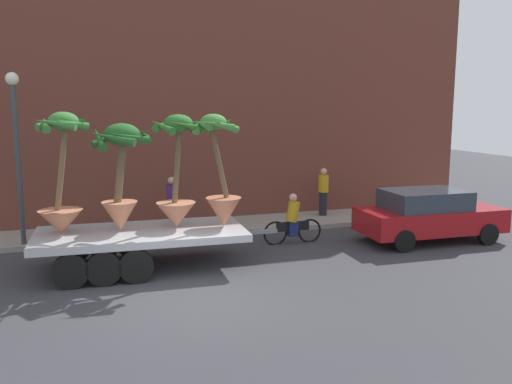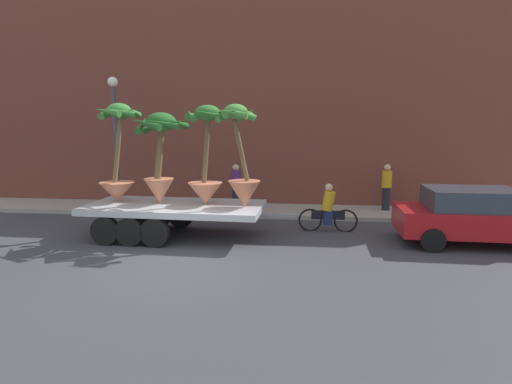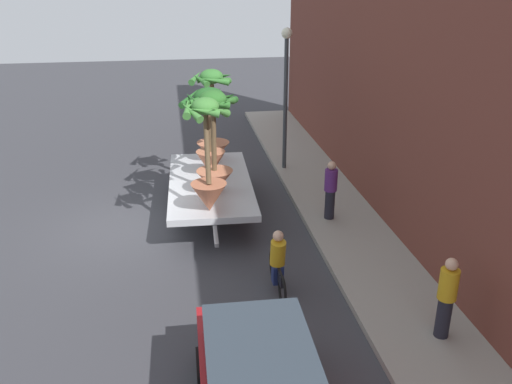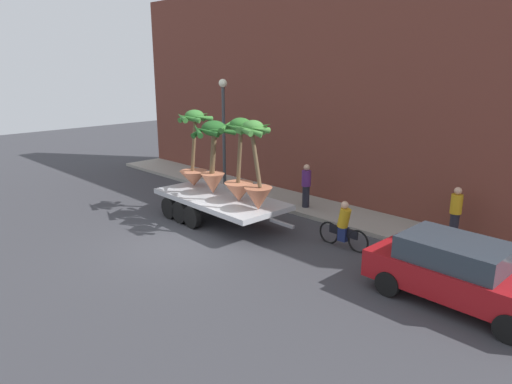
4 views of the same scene
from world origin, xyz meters
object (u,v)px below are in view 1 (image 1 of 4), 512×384
(potted_palm_middle, at_px, (121,173))
(street_lamp, at_px, (16,136))
(pedestrian_near_gate, at_px, (323,191))
(pedestrian_far_left, at_px, (172,203))
(potted_palm_rear, at_px, (62,183))
(cyclist, at_px, (293,221))
(potted_palm_extra, at_px, (177,180))
(potted_palm_front, at_px, (220,178))
(parked_car, at_px, (429,215))
(flatbed_trailer, at_px, (132,240))

(potted_palm_middle, distance_m, street_lamp, 3.90)
(pedestrian_near_gate, distance_m, pedestrian_far_left, 5.57)
(potted_palm_rear, bearing_deg, cyclist, 7.95)
(potted_palm_extra, bearing_deg, pedestrian_near_gate, 33.39)
(potted_palm_middle, xyz_separation_m, cyclist, (4.98, 1.07, -1.78))
(potted_palm_front, bearing_deg, parked_car, 2.51)
(parked_car, distance_m, pedestrian_near_gate, 4.21)
(flatbed_trailer, distance_m, pedestrian_near_gate, 8.10)
(pedestrian_near_gate, height_order, street_lamp, street_lamp)
(pedestrian_near_gate, relative_size, street_lamp, 0.35)
(potted_palm_front, xyz_separation_m, cyclist, (2.54, 1.32, -1.59))
(potted_palm_front, distance_m, pedestrian_far_left, 3.73)
(potted_palm_extra, height_order, parked_car, potted_palm_extra)
(flatbed_trailer, xyz_separation_m, cyclist, (4.79, 1.14, -0.09))
(cyclist, xyz_separation_m, pedestrian_far_left, (-3.25, 2.14, 0.37))
(cyclist, relative_size, pedestrian_far_left, 1.08)
(potted_palm_rear, relative_size, potted_palm_middle, 1.10)
(flatbed_trailer, relative_size, pedestrian_near_gate, 3.63)
(parked_car, bearing_deg, pedestrian_far_left, 156.35)
(potted_palm_extra, height_order, pedestrian_near_gate, potted_palm_extra)
(flatbed_trailer, distance_m, street_lamp, 4.71)
(flatbed_trailer, distance_m, cyclist, 4.92)
(potted_palm_rear, height_order, cyclist, potted_palm_rear)
(potted_palm_extra, relative_size, street_lamp, 0.60)
(potted_palm_rear, relative_size, potted_palm_front, 1.02)
(flatbed_trailer, xyz_separation_m, potted_palm_rear, (-1.57, 0.25, 1.49))
(potted_palm_middle, bearing_deg, pedestrian_far_left, 61.73)
(street_lamp, bearing_deg, potted_palm_rear, -64.65)
(cyclist, xyz_separation_m, pedestrian_near_gate, (2.28, 2.81, 0.37))
(potted_palm_extra, bearing_deg, potted_palm_rear, 176.21)
(potted_palm_rear, xyz_separation_m, cyclist, (6.36, 0.89, -1.58))
(potted_palm_rear, bearing_deg, street_lamp, 115.35)
(flatbed_trailer, bearing_deg, potted_palm_rear, 171.01)
(parked_car, bearing_deg, flatbed_trailer, -179.33)
(potted_palm_front, bearing_deg, potted_palm_rear, 173.54)
(potted_palm_middle, bearing_deg, potted_palm_rear, 172.61)
(street_lamp, bearing_deg, potted_palm_front, -31.02)
(potted_palm_extra, distance_m, street_lamp, 4.98)
(potted_palm_rear, distance_m, pedestrian_near_gate, 9.48)
(parked_car, bearing_deg, potted_palm_extra, -179.72)
(potted_palm_extra, distance_m, pedestrian_near_gate, 7.14)
(potted_palm_middle, relative_size, parked_car, 0.62)
(cyclist, bearing_deg, potted_palm_extra, -163.45)
(flatbed_trailer, height_order, pedestrian_near_gate, pedestrian_near_gate)
(pedestrian_near_gate, distance_m, street_lamp, 10.17)
(potted_palm_front, bearing_deg, pedestrian_near_gate, 40.57)
(flatbed_trailer, bearing_deg, parked_car, 0.67)
(parked_car, xyz_separation_m, pedestrian_near_gate, (-1.71, 3.84, 0.22))
(flatbed_trailer, height_order, pedestrian_far_left, pedestrian_far_left)
(street_lamp, bearing_deg, cyclist, -12.75)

